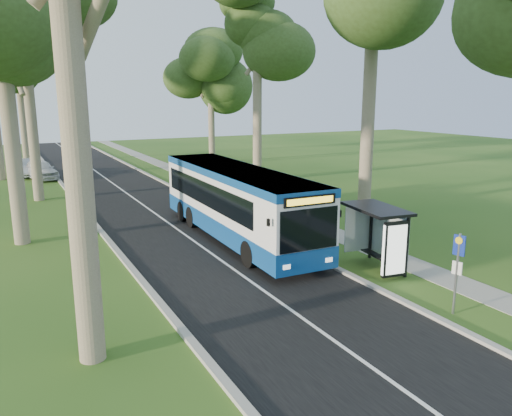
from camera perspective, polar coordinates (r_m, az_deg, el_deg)
The scene contains 16 objects.
ground at distance 20.71m, azimuth 6.71°, elevation -5.80°, with size 120.00×120.00×0.00m, color #264E18.
road at distance 28.04m, azimuth -10.95°, elevation -0.99°, with size 7.00×100.00×0.02m, color black.
kerb_east at distance 29.18m, azimuth -4.37°, elevation -0.16°, with size 0.25×100.00×0.12m, color #9E9B93.
kerb_west at distance 27.28m, azimuth -18.01°, elevation -1.67°, with size 0.25×100.00×0.12m, color #9E9B93.
centre_line at distance 28.04m, azimuth -10.95°, elevation -0.97°, with size 0.12×100.00×0.01m, color white.
footpath at distance 30.46m, azimuth 0.82°, elevation 0.33°, with size 1.50×100.00×0.02m, color gray.
bus at distance 22.95m, azimuth -2.25°, elevation 0.57°, with size 2.89×12.57×3.32m.
bus_stop_sign at distance 16.24m, azimuth 22.03°, elevation -6.02°, with size 0.14×0.35×2.55m.
bus_shelter at distance 19.31m, azimuth 14.59°, elevation -2.19°, with size 1.90×3.02×2.44m.
litter_bin at distance 22.46m, azimuth 5.94°, elevation -3.08°, with size 0.51×0.51×0.90m.
car_white at distance 43.41m, azimuth -23.42°, elevation 4.03°, with size 1.82×4.53×1.54m, color silver.
car_silver at distance 45.56m, azimuth -25.02°, elevation 4.18°, with size 1.51×4.34×1.43m, color #A0A3A8.
tree_west_c at distance 34.38m, azimuth -25.00°, elevation 16.84°, with size 5.20×5.20×13.07m.
tree_west_e at distance 54.36m, azimuth -25.72°, elevation 15.54°, with size 5.20×5.20×13.97m.
tree_east_c at distance 38.93m, azimuth 0.15°, elevation 20.19°, with size 5.20×5.20×15.67m.
tree_east_d at distance 50.07m, azimuth -5.24°, elevation 16.00°, with size 5.20×5.20×12.73m.
Camera 1 is at (-11.16, -16.17, 6.55)m, focal length 35.00 mm.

